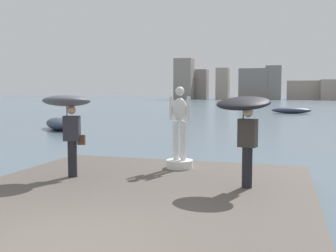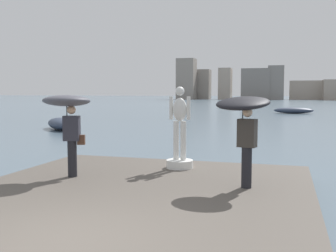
% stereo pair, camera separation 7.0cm
% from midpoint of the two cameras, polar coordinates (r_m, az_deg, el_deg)
% --- Properties ---
extents(ground_plane, '(400.00, 400.00, 0.00)m').
position_cam_midpoint_polar(ground_plane, '(44.78, 12.41, 1.66)').
color(ground_plane, slate).
extents(pier, '(7.25, 9.90, 0.40)m').
position_cam_midpoint_polar(pier, '(7.55, -7.95, -12.50)').
color(pier, '#564F47').
rests_on(pier, ground).
extents(statue_white_figure, '(0.72, 0.72, 2.19)m').
position_cam_midpoint_polar(statue_white_figure, '(10.72, 1.50, -1.93)').
color(statue_white_figure, white).
rests_on(statue_white_figure, pier).
extents(onlooker_left, '(1.39, 1.40, 2.00)m').
position_cam_midpoint_polar(onlooker_left, '(9.87, -14.31, 2.21)').
color(onlooker_left, black).
rests_on(onlooker_left, pier).
extents(onlooker_right, '(1.40, 1.41, 2.02)m').
position_cam_midpoint_polar(onlooker_right, '(8.65, 10.67, 1.66)').
color(onlooker_right, black).
rests_on(onlooker_right, pier).
extents(boat_leftward, '(3.85, 3.96, 0.76)m').
position_cam_midpoint_polar(boat_leftward, '(26.91, -15.43, 0.32)').
color(boat_leftward, '#2D384C').
rests_on(boat_leftward, ground).
extents(boat_rightward, '(4.36, 1.51, 0.69)m').
position_cam_midpoint_polar(boat_rightward, '(47.50, 17.19, 2.15)').
color(boat_rightward, '#2D384C').
rests_on(boat_rightward, ground).
extents(distant_skyline, '(66.09, 11.48, 13.18)m').
position_cam_midpoint_polar(distant_skyline, '(129.80, 15.94, 5.81)').
color(distant_skyline, gray).
rests_on(distant_skyline, ground).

